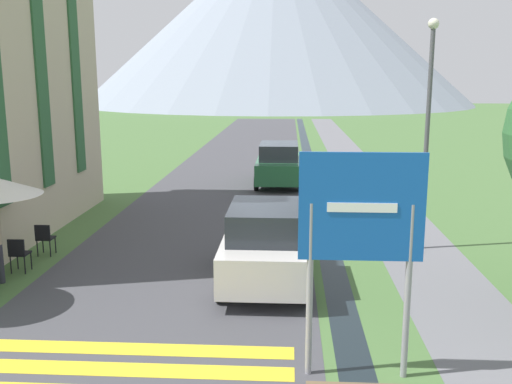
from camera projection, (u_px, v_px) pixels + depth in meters
ground_plane at (287, 186)px, 24.38m from camera, size 160.00×160.00×0.00m
road at (246, 154)px, 34.31m from camera, size 6.40×60.00×0.01m
footpath at (348, 155)px, 33.96m from camera, size 2.20×60.00×0.01m
drainage_channel at (308, 155)px, 34.10m from camera, size 0.60×60.00×0.00m
crosswalk_marking at (117, 381)px, 8.74m from camera, size 5.44×2.54×0.01m
mountain_distant at (276, 17)px, 96.80m from camera, size 65.98×65.98×29.32m
road_sign at (361, 230)px, 8.45m from camera, size 1.86×0.11×3.52m
parked_car_near at (266, 244)px, 12.77m from camera, size 1.96×3.98×1.82m
parked_car_far at (279, 164)px, 24.50m from camera, size 1.98×4.31×1.82m
cafe_chair_middle at (19, 252)px, 13.49m from camera, size 0.40×0.40×0.85m
cafe_chair_far_left at (44, 237)px, 14.79m from camera, size 0.40×0.40×0.85m
streetlamp at (428, 119)px, 14.85m from camera, size 0.28×0.28×6.04m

